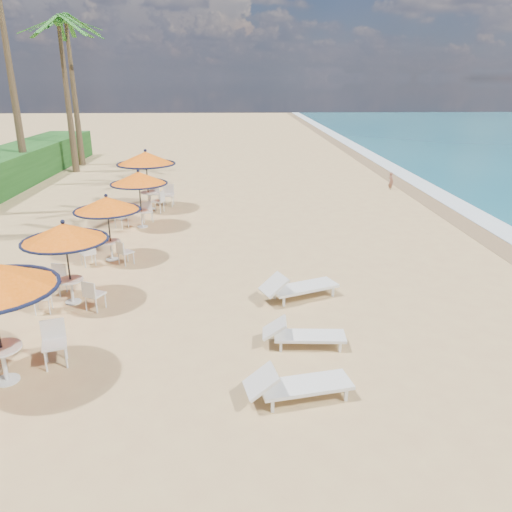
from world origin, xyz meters
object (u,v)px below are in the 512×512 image
at_px(station_2, 107,210).
at_px(lounger_far, 297,287).
at_px(station_4, 148,165).
at_px(lounger_near, 295,384).
at_px(lounger_mid, 301,334).
at_px(station_1, 64,243).
at_px(station_3, 138,183).

xyz_separation_m(station_2, lounger_far, (5.62, -3.23, -1.30)).
height_order(station_4, lounger_far, station_4).
distance_m(lounger_near, lounger_mid, 1.95).
bearing_deg(lounger_far, station_4, 95.83).
bearing_deg(lounger_far, lounger_near, -119.77).
bearing_deg(lounger_mid, station_1, 159.76).
relative_size(station_3, lounger_near, 1.12).
height_order(station_3, lounger_near, station_3).
relative_size(station_3, lounger_mid, 1.25).
distance_m(station_3, station_4, 2.91).
relative_size(station_3, lounger_far, 1.04).
bearing_deg(station_4, lounger_near, -71.33).
bearing_deg(station_1, station_3, 85.39).
xyz_separation_m(station_1, station_3, (0.57, 7.08, 0.10)).
height_order(station_2, lounger_mid, station_2).
distance_m(station_2, lounger_far, 6.61).
bearing_deg(lounger_mid, lounger_near, -97.16).
xyz_separation_m(lounger_near, lounger_mid, (0.35, 1.91, -0.03)).
xyz_separation_m(station_1, station_4, (0.50, 9.98, 0.31)).
height_order(lounger_near, lounger_far, lounger_far).
relative_size(station_2, station_4, 0.81).
distance_m(station_2, lounger_mid, 8.00).
bearing_deg(station_3, lounger_mid, -61.76).
distance_m(station_1, station_2, 3.24).
xyz_separation_m(station_2, station_3, (0.28, 3.85, 0.09)).
distance_m(station_4, lounger_near, 15.27).
relative_size(station_3, station_4, 0.86).
bearing_deg(station_2, lounger_near, -56.41).
bearing_deg(lounger_near, lounger_far, 71.60).
bearing_deg(station_4, station_1, -92.84).
bearing_deg(station_1, lounger_far, 0.03).
height_order(station_2, station_4, station_4).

